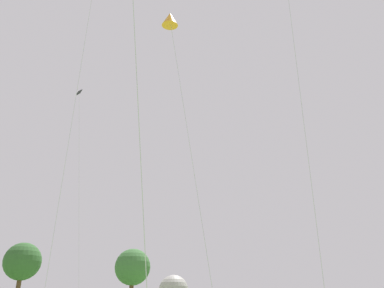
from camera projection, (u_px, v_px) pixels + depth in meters
name	position (u px, v px, depth m)	size (l,w,h in m)	color
small_kite_stunt_black	(170.00, 20.00, 18.43)	(1.11, 3.42, 14.43)	orange
small_kite_streamer_purple	(79.00, 121.00, 30.02)	(0.93, 3.61, 17.68)	black
tree_oak_left	(133.00, 267.00, 67.39)	(6.18, 6.18, 10.75)	#513823
tree_shrub_far	(22.00, 262.00, 58.78)	(5.58, 5.58, 10.44)	#513823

